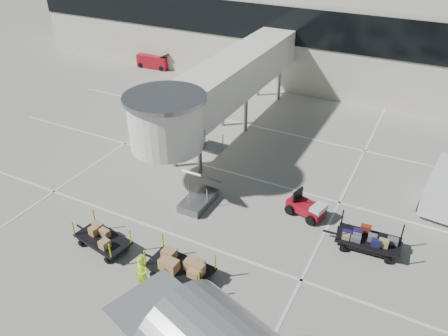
{
  "coord_description": "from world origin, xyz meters",
  "views": [
    {
      "loc": [
        9.54,
        -12.82,
        15.51
      ],
      "look_at": [
        -0.44,
        6.45,
        2.0
      ],
      "focal_mm": 35.0,
      "sensor_mm": 36.0,
      "label": 1
    }
  ],
  "objects": [
    {
      "name": "terminal",
      "position": [
        -0.35,
        29.94,
        4.11
      ],
      "size": [
        64.0,
        12.11,
        15.2
      ],
      "color": "beige",
      "rests_on": "ground"
    },
    {
      "name": "lane_markings",
      "position": [
        -0.67,
        9.33,
        0.01
      ],
      "size": [
        40.0,
        30.0,
        0.02
      ],
      "color": "silver",
      "rests_on": "ground"
    },
    {
      "name": "belt_loader",
      "position": [
        -17.86,
        24.0,
        0.68
      ],
      "size": [
        3.79,
        1.67,
        1.8
      ],
      "rotation": [
        0.0,
        0.0,
        0.05
      ],
      "color": "maroon",
      "rests_on": "ground"
    },
    {
      "name": "suitcase_cart",
      "position": [
        8.2,
        5.71,
        0.54
      ],
      "size": [
        3.94,
        1.79,
        1.53
      ],
      "rotation": [
        0.0,
        0.0,
        0.07
      ],
      "color": "black",
      "rests_on": "ground"
    },
    {
      "name": "box_cart_near",
      "position": [
        0.85,
        -0.38,
        0.61
      ],
      "size": [
        3.91,
        1.7,
        1.52
      ],
      "rotation": [
        0.0,
        0.0,
        -0.04
      ],
      "color": "black",
      "rests_on": "ground"
    },
    {
      "name": "ground",
      "position": [
        0.0,
        0.0,
        0.0
      ],
      "size": [
        140.0,
        140.0,
        0.0
      ],
      "primitive_type": "plane",
      "color": "#A9A597",
      "rests_on": "ground"
    },
    {
      "name": "ground_worker",
      "position": [
        -0.34,
        -1.85,
        0.95
      ],
      "size": [
        0.72,
        0.5,
        1.9
      ],
      "primitive_type": "imported",
      "rotation": [
        0.0,
        0.0,
        0.06
      ],
      "color": "#A2E818",
      "rests_on": "ground"
    },
    {
      "name": "baggage_tug",
      "position": [
        4.6,
        6.95,
        0.52
      ],
      "size": [
        2.36,
        1.85,
        1.42
      ],
      "rotation": [
        0.0,
        0.0,
        -0.27
      ],
      "color": "maroon",
      "rests_on": "ground"
    },
    {
      "name": "jet_bridge",
      "position": [
        -3.97,
        12.26,
        4.28
      ],
      "size": [
        5.7,
        20.4,
        6.03
      ],
      "color": "white",
      "rests_on": "ground"
    },
    {
      "name": "box_cart_far",
      "position": [
        -3.85,
        -0.56,
        0.52
      ],
      "size": [
        3.71,
        1.94,
        1.42
      ],
      "rotation": [
        0.0,
        0.0,
        -0.17
      ],
      "color": "black",
      "rests_on": "ground"
    }
  ]
}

